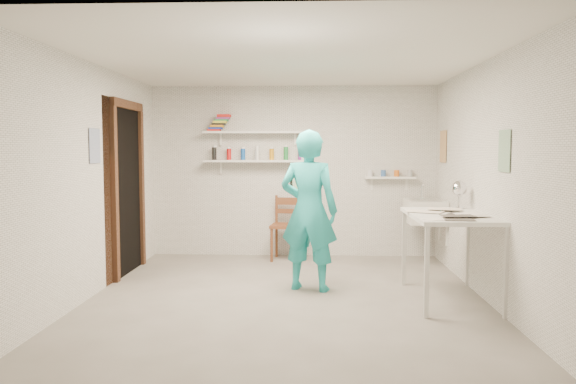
{
  "coord_description": "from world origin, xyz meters",
  "views": [
    {
      "loc": [
        0.25,
        -5.68,
        1.52
      ],
      "look_at": [
        0.0,
        0.4,
        1.05
      ],
      "focal_mm": 35.0,
      "sensor_mm": 36.0,
      "label": 1
    }
  ],
  "objects_px": {
    "belfast_sink": "(425,211)",
    "wooden_chair": "(288,226)",
    "wall_clock": "(304,183)",
    "man": "(309,210)",
    "desk_lamp": "(459,188)",
    "work_table": "(450,257)"
  },
  "relations": [
    {
      "from": "belfast_sink",
      "to": "wooden_chair",
      "type": "xyz_separation_m",
      "value": [
        -1.82,
        0.21,
        -0.23
      ]
    },
    {
      "from": "wooden_chair",
      "to": "wall_clock",
      "type": "bearing_deg",
      "value": -73.58
    },
    {
      "from": "man",
      "to": "desk_lamp",
      "type": "distance_m",
      "value": 1.65
    },
    {
      "from": "wooden_chair",
      "to": "desk_lamp",
      "type": "bearing_deg",
      "value": -30.3
    },
    {
      "from": "belfast_sink",
      "to": "wooden_chair",
      "type": "distance_m",
      "value": 1.84
    },
    {
      "from": "belfast_sink",
      "to": "wall_clock",
      "type": "bearing_deg",
      "value": -142.79
    },
    {
      "from": "work_table",
      "to": "desk_lamp",
      "type": "bearing_deg",
      "value": 67.58
    },
    {
      "from": "wall_clock",
      "to": "desk_lamp",
      "type": "height_order",
      "value": "wall_clock"
    },
    {
      "from": "wooden_chair",
      "to": "work_table",
      "type": "bearing_deg",
      "value": -42.37
    },
    {
      "from": "wooden_chair",
      "to": "desk_lamp",
      "type": "height_order",
      "value": "desk_lamp"
    },
    {
      "from": "wooden_chair",
      "to": "desk_lamp",
      "type": "relative_size",
      "value": 5.76
    },
    {
      "from": "man",
      "to": "desk_lamp",
      "type": "height_order",
      "value": "man"
    },
    {
      "from": "belfast_sink",
      "to": "wooden_chair",
      "type": "bearing_deg",
      "value": 173.42
    },
    {
      "from": "wooden_chair",
      "to": "desk_lamp",
      "type": "xyz_separation_m",
      "value": [
        1.92,
        -1.46,
        0.62
      ]
    },
    {
      "from": "work_table",
      "to": "belfast_sink",
      "type": "bearing_deg",
      "value": 86.46
    },
    {
      "from": "belfast_sink",
      "to": "man",
      "type": "distance_m",
      "value": 2.08
    },
    {
      "from": "wall_clock",
      "to": "work_table",
      "type": "xyz_separation_m",
      "value": [
        1.47,
        -0.58,
        -0.71
      ]
    },
    {
      "from": "wall_clock",
      "to": "desk_lamp",
      "type": "xyz_separation_m",
      "value": [
        1.69,
        -0.05,
        -0.05
      ]
    },
    {
      "from": "man",
      "to": "work_table",
      "type": "distance_m",
      "value": 1.52
    },
    {
      "from": "belfast_sink",
      "to": "desk_lamp",
      "type": "height_order",
      "value": "desk_lamp"
    },
    {
      "from": "wall_clock",
      "to": "wooden_chair",
      "type": "distance_m",
      "value": 1.58
    },
    {
      "from": "man",
      "to": "belfast_sink",
      "type": "bearing_deg",
      "value": -121.43
    }
  ]
}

